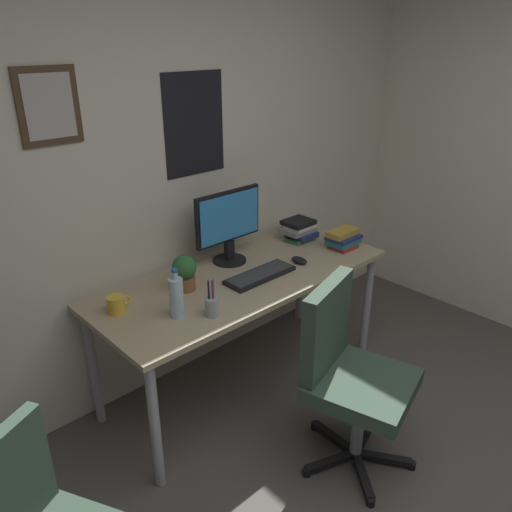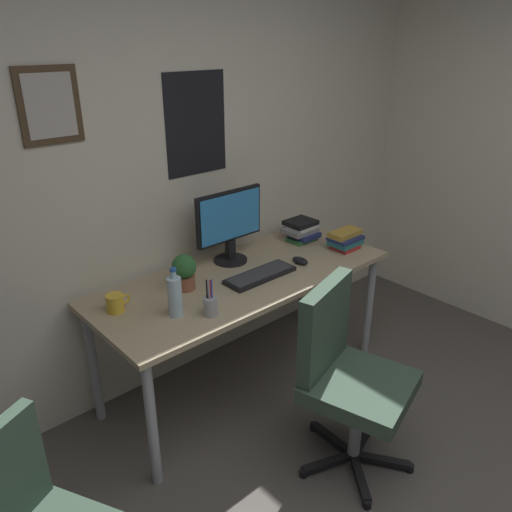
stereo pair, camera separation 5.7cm
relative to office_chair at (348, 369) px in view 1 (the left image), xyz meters
name	(u,v)px [view 1 (the left image)]	position (x,y,z in m)	size (l,w,h in m)	color
wall_back	(155,171)	(-0.22, 1.21, 0.77)	(4.40, 0.10, 2.60)	beige
desk	(244,286)	(0.03, 0.77, 0.14)	(1.76, 0.72, 0.74)	tan
office_chair	(348,369)	(0.00, 0.00, 0.00)	(0.58, 0.59, 0.95)	#334738
monitor	(228,224)	(0.09, 0.97, 0.45)	(0.46, 0.20, 0.43)	black
keyboard	(260,275)	(0.08, 0.69, 0.22)	(0.43, 0.15, 0.03)	black
computer_mouse	(299,260)	(0.38, 0.67, 0.23)	(0.06, 0.11, 0.04)	black
water_bottle	(176,297)	(-0.50, 0.66, 0.32)	(0.07, 0.07, 0.25)	silver
coffee_mug_near	(116,305)	(-0.70, 0.89, 0.26)	(0.12, 0.09, 0.09)	yellow
potted_plant	(184,271)	(-0.31, 0.86, 0.32)	(0.13, 0.13, 0.19)	brown
pen_cup	(212,306)	(-0.38, 0.55, 0.27)	(0.07, 0.07, 0.20)	#9EA0A5
book_stack_left	(299,230)	(0.66, 0.92, 0.28)	(0.21, 0.19, 0.13)	#33723F
book_stack_right	(343,239)	(0.76, 0.64, 0.27)	(0.22, 0.15, 0.12)	#B22D28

